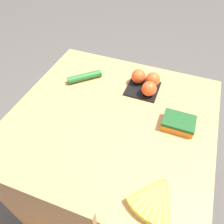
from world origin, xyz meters
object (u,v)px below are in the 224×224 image
banana_bunch (154,199)px  tomato_pack (146,83)px  cucumber_near (85,77)px  carrot_bag (179,122)px

banana_bunch → tomato_pack: 0.65m
tomato_pack → cucumber_near: tomato_pack is taller
tomato_pack → carrot_bag: bearing=135.8°
tomato_pack → carrot_bag: size_ratio=1.17×
cucumber_near → carrot_bag: bearing=164.2°
carrot_bag → cucumber_near: carrot_bag is taller
carrot_bag → cucumber_near: size_ratio=0.86×
banana_bunch → tomato_pack: bearing=-72.1°
banana_bunch → tomato_pack: tomato_pack is taller
tomato_pack → cucumber_near: 0.37m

